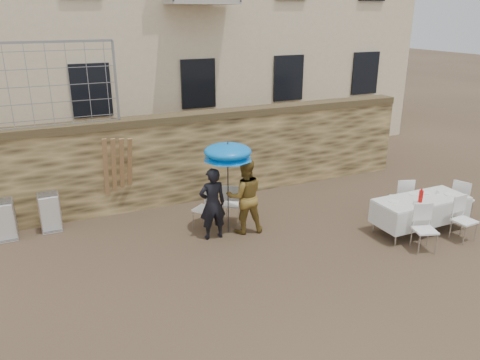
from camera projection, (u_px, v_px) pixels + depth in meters
name	position (u px, v px, depth m)	size (l,w,h in m)	color
ground	(273.00, 302.00, 7.83)	(80.00, 80.00, 0.00)	brown
stone_wall	(179.00, 159.00, 11.74)	(13.00, 0.50, 2.20)	olive
chain_link_fence	(39.00, 86.00, 9.90)	(3.20, 0.06, 1.80)	gray
man_suit	(213.00, 204.00, 9.82)	(0.57, 0.38, 1.57)	black
woman_dress	(245.00, 196.00, 10.09)	(0.82, 0.64, 1.68)	#AC8434
umbrella	(228.00, 155.00, 9.72)	(1.05, 1.05, 1.90)	#3F3F44
couple_chair_left	(204.00, 208.00, 10.39)	(0.48, 0.48, 0.96)	white
couple_chair_right	(233.00, 203.00, 10.67)	(0.48, 0.48, 0.96)	white
banquet_table	(422.00, 200.00, 10.16)	(2.10, 0.85, 0.78)	silver
soda_bottle	(421.00, 196.00, 9.90)	(0.09, 0.09, 0.26)	red
table_chair_front_left	(425.00, 229.00, 9.37)	(0.48, 0.48, 0.96)	white
table_chair_front_right	(465.00, 220.00, 9.80)	(0.48, 0.48, 0.96)	white
table_chair_back	(401.00, 197.00, 11.01)	(0.48, 0.48, 0.96)	white
table_chair_side	(463.00, 199.00, 10.88)	(0.48, 0.48, 0.96)	white
chair_stack_left	(5.00, 216.00, 10.02)	(0.46, 0.55, 0.92)	white
chair_stack_right	(50.00, 209.00, 10.37)	(0.46, 0.47, 0.92)	white
wood_planks	(120.00, 176.00, 10.87)	(0.70, 0.20, 2.00)	#A37749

